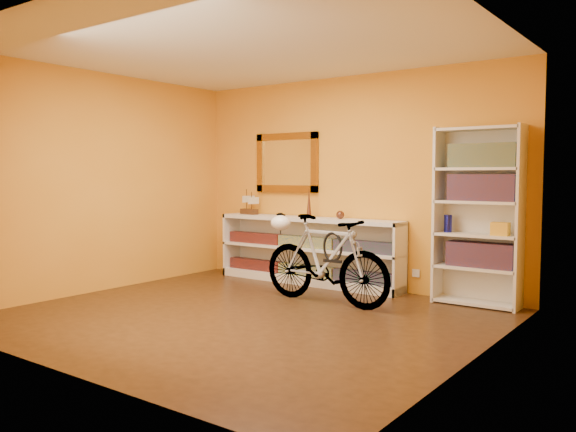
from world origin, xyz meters
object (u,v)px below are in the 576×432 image
Objects in this scene: bicycle at (325,260)px; helmet at (281,223)px; bookcase at (478,216)px; console_unit at (308,250)px.

bicycle is 7.10× the size of helmet.
bookcase reaches higher than bicycle.
bicycle is at bearing -146.31° from bookcase.
bicycle is (0.82, -0.86, 0.05)m from console_unit.
bicycle reaches higher than helmet.
bookcase reaches higher than helmet.
helmet is at bearing -156.25° from bookcase.
bicycle reaches higher than console_unit.
helmet is (-1.96, -0.86, -0.11)m from bookcase.
console_unit is 11.33× the size of helmet.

